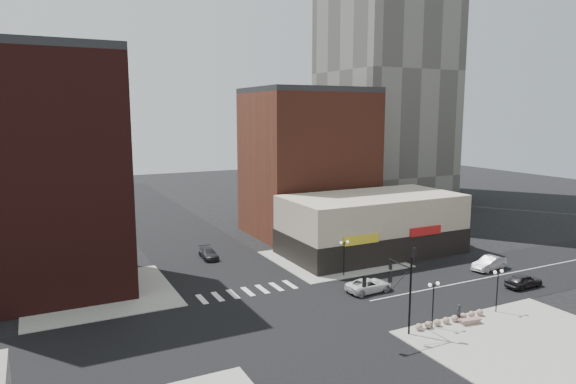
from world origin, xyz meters
TOP-DOWN VIEW (x-y plane):
  - ground at (0.00, 0.00)m, footprint 240.00×240.00m
  - road_ew at (0.00, 0.00)m, footprint 200.00×14.00m
  - road_ns at (0.00, 0.00)m, footprint 14.00×200.00m
  - sidewalk_nw at (-14.50, 14.50)m, footprint 15.00×15.00m
  - sidewalk_ne at (14.50, 14.50)m, footprint 15.00×15.00m
  - sidewalk_se at (16.00, -14.00)m, footprint 18.00×14.00m
  - building_nw at (-19.00, 18.50)m, footprint 16.00×15.00m
  - building_ne_midrise at (19.00, 29.50)m, footprint 18.00×15.00m
  - tower_far at (60.00, 56.00)m, footprint 18.00×18.00m
  - building_ne_row at (21.00, 15.00)m, footprint 24.20×12.20m
  - traffic_signal at (7.24, -7.83)m, footprint 5.59×3.09m
  - street_lamp_se_a at (11.00, -8.00)m, footprint 1.22×0.32m
  - street_lamp_se_b at (19.00, -8.00)m, footprint 1.22×0.32m
  - street_lamp_ne at (12.00, 8.00)m, footprint 1.22×0.32m
  - bollard_row at (13.18, -8.00)m, footprint 7.98×0.63m
  - white_suv at (11.53, 2.36)m, footprint 5.34×2.67m
  - dark_sedan_east at (27.59, -4.17)m, footprint 4.54×1.86m
  - silver_sedan at (29.26, 2.07)m, footprint 5.19×2.37m
  - dark_sedan_north at (0.10, 22.28)m, footprint 2.17×4.75m
  - pedestrian at (14.13, -8.00)m, footprint 0.65×0.48m
  - stone_bench at (14.63, -9.00)m, footprint 2.09×0.90m

SIDE VIEW (x-z plane):
  - ground at x=0.00m, z-range 0.00..0.00m
  - road_ew at x=0.00m, z-range 0.00..0.02m
  - road_ns at x=0.00m, z-range 0.00..0.02m
  - sidewalk_nw at x=-14.50m, z-range 0.00..0.12m
  - sidewalk_ne at x=14.50m, z-range 0.00..0.12m
  - sidewalk_se at x=16.00m, z-range 0.00..0.12m
  - stone_bench at x=14.63m, z-range 0.14..0.61m
  - bollard_row at x=13.18m, z-range 0.12..0.75m
  - dark_sedan_north at x=0.10m, z-range 0.00..1.35m
  - white_suv at x=11.53m, z-range 0.00..1.45m
  - dark_sedan_east at x=27.59m, z-range 0.00..1.54m
  - silver_sedan at x=29.26m, z-range 0.00..1.65m
  - pedestrian at x=14.13m, z-range 0.12..1.73m
  - street_lamp_se_a at x=11.00m, z-range 1.21..5.37m
  - street_lamp_se_b at x=19.00m, z-range 1.21..5.37m
  - street_lamp_ne at x=12.00m, z-range 1.21..5.37m
  - building_ne_row at x=21.00m, z-range -0.70..7.30m
  - traffic_signal at x=7.24m, z-range 1.07..8.85m
  - building_ne_midrise at x=19.00m, z-range 0.00..22.00m
  - building_nw at x=-19.00m, z-range 0.00..25.00m
  - tower_far at x=60.00m, z-range 0.00..82.00m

